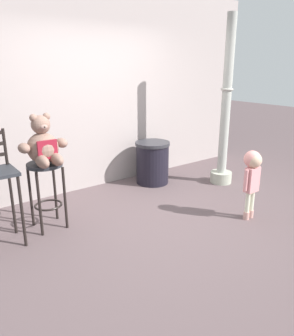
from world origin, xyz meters
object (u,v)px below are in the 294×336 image
object	(u,v)px
child_walking	(252,170)
trash_bin	(152,162)
bar_stool_with_teddy	(46,182)
lamppost	(225,122)
teddy_bear	(44,146)

from	to	relation	value
child_walking	trash_bin	size ratio (longest dim) A/B	1.29
bar_stool_with_teddy	child_walking	distance (m)	2.47
trash_bin	lamppost	distance (m)	1.32
trash_bin	lamppost	size ratio (longest dim) A/B	0.26
child_walking	lamppost	world-z (taller)	lamppost
bar_stool_with_teddy	lamppost	xyz separation A→B (m)	(2.85, -0.18, 0.44)
teddy_bear	lamppost	size ratio (longest dim) A/B	0.22
bar_stool_with_teddy	trash_bin	xyz separation A→B (m)	(1.94, 0.49, -0.23)
trash_bin	lamppost	world-z (taller)	lamppost
trash_bin	lamppost	xyz separation A→B (m)	(0.91, -0.67, 0.67)
bar_stool_with_teddy	teddy_bear	bearing A→B (deg)	-90.00
bar_stool_with_teddy	teddy_bear	xyz separation A→B (m)	(0.00, -0.03, 0.43)
teddy_bear	child_walking	size ratio (longest dim) A/B	0.64
teddy_bear	trash_bin	xyz separation A→B (m)	(1.94, 0.52, -0.66)
teddy_bear	lamppost	xyz separation A→B (m)	(2.85, -0.16, 0.00)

